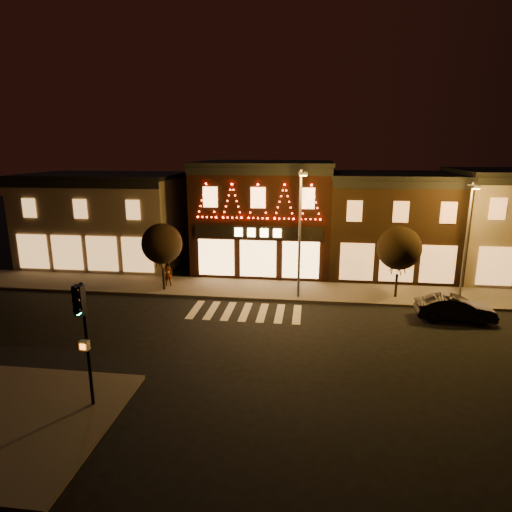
% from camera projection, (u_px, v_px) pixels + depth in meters
% --- Properties ---
extents(ground, '(120.00, 120.00, 0.00)m').
position_uv_depth(ground, '(233.00, 341.00, 21.53)').
color(ground, black).
rests_on(ground, ground).
extents(sidewalk_far, '(44.00, 4.00, 0.15)m').
position_uv_depth(sidewalk_far, '(284.00, 290.00, 28.96)').
color(sidewalk_far, '#47423D').
rests_on(sidewalk_far, ground).
extents(sidewalk_near, '(7.00, 7.00, 0.15)m').
position_uv_depth(sidewalk_near, '(11.00, 422.00, 15.10)').
color(sidewalk_near, '#47423D').
rests_on(sidewalk_near, ground).
extents(building_left, '(12.20, 8.28, 7.30)m').
position_uv_depth(building_left, '(107.00, 218.00, 35.71)').
color(building_left, '#786A55').
rests_on(building_left, ground).
extents(building_pulp, '(10.20, 8.34, 8.30)m').
position_uv_depth(building_pulp, '(264.00, 215.00, 33.97)').
color(building_pulp, black).
rests_on(building_pulp, ground).
extents(building_right_a, '(9.20, 8.28, 7.50)m').
position_uv_depth(building_right_a, '(389.00, 223.00, 32.91)').
color(building_right_a, black).
rests_on(building_right_a, ground).
extents(traffic_signal_near, '(0.33, 0.48, 4.67)m').
position_uv_depth(traffic_signal_near, '(83.00, 322.00, 15.08)').
color(traffic_signal_near, black).
rests_on(traffic_signal_near, sidewalk_near).
extents(streetlamp_mid, '(0.52, 1.82, 7.92)m').
position_uv_depth(streetlamp_mid, '(300.00, 225.00, 26.21)').
color(streetlamp_mid, '#59595E').
rests_on(streetlamp_mid, sidewalk_far).
extents(streetlamp_right, '(0.60, 1.63, 7.12)m').
position_uv_depth(streetlamp_right, '(468.00, 232.00, 26.45)').
color(streetlamp_right, '#59595E').
rests_on(streetlamp_right, sidewalk_far).
extents(tree_left, '(2.64, 2.64, 4.42)m').
position_uv_depth(tree_left, '(162.00, 244.00, 28.27)').
color(tree_left, black).
rests_on(tree_left, sidewalk_far).
extents(tree_right, '(2.69, 2.69, 4.50)m').
position_uv_depth(tree_right, '(399.00, 248.00, 26.77)').
color(tree_right, black).
rests_on(tree_right, sidewalk_far).
extents(dark_sedan, '(4.21, 1.59, 1.37)m').
position_uv_depth(dark_sedan, '(455.00, 308.00, 24.03)').
color(dark_sedan, black).
rests_on(dark_sedan, ground).
extents(pedestrian, '(0.67, 0.51, 1.66)m').
position_uv_depth(pedestrian, '(168.00, 274.00, 29.54)').
color(pedestrian, gray).
rests_on(pedestrian, sidewalk_far).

